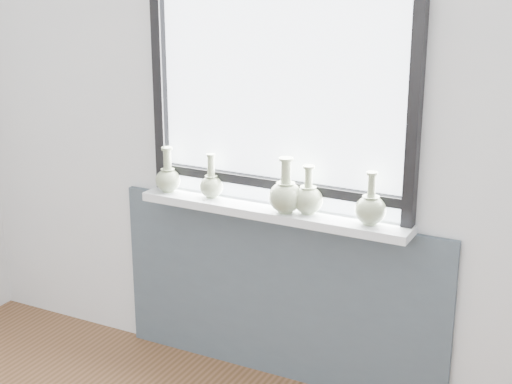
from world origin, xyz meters
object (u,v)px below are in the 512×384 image
at_px(vase_b, 211,184).
at_px(vase_c, 286,195).
at_px(vase_e, 371,208).
at_px(vase_d, 308,198).
at_px(windowsill, 272,212).
at_px(vase_a, 168,178).

xyz_separation_m(vase_b, vase_c, (0.41, -0.03, 0.02)).
bearing_deg(vase_e, vase_d, 179.07).
bearing_deg(windowsill, vase_a, -178.84).
bearing_deg(vase_a, vase_c, -1.52).
relative_size(windowsill, vase_c, 5.21).
relative_size(vase_a, vase_b, 1.04).
bearing_deg(vase_b, windowsill, -1.09).
height_order(vase_a, vase_d, same).
relative_size(windowsill, vase_a, 5.94).
bearing_deg(vase_c, windowsill, 160.73).
height_order(vase_a, vase_c, vase_c).
distance_m(vase_a, vase_d, 0.74).
distance_m(windowsill, vase_a, 0.57).
height_order(windowsill, vase_d, vase_d).
height_order(vase_a, vase_b, vase_a).
xyz_separation_m(windowsill, vase_a, (-0.56, -0.01, 0.09)).
relative_size(vase_b, vase_d, 0.96).
bearing_deg(windowsill, vase_c, -19.27).
distance_m(vase_b, vase_c, 0.41).
xyz_separation_m(vase_d, vase_e, (0.29, -0.00, 0.00)).
relative_size(vase_c, vase_d, 1.14).
height_order(windowsill, vase_c, vase_c).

